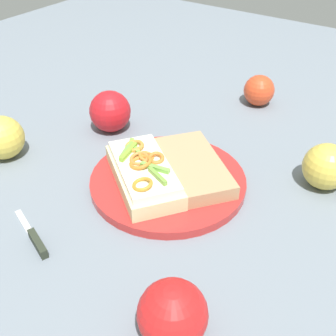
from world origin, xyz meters
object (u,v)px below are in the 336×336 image
sandwich (143,172)px  apple_3 (326,167)px  apple_0 (110,111)px  apple_1 (260,91)px  apple_2 (173,314)px  apple_4 (2,138)px  plate (168,181)px  bread_slice_side (191,167)px  knife (35,238)px

sandwich → apple_3: 0.30m
apple_0 → apple_1: bearing=-36.6°
apple_2 → apple_4: bearing=74.4°
apple_2 → apple_3: 0.38m
apple_1 → plate: bearing=179.6°
bread_slice_side → apple_3: size_ratio=2.27×
plate → apple_2: 0.29m
bread_slice_side → knife: 0.28m
apple_1 → apple_2: 0.61m
apple_3 → apple_4: apple_4 is taller
plate → apple_3: 0.27m
sandwich → apple_0: bearing=2.2°
apple_2 → knife: bearing=87.6°
sandwich → apple_3: apple_3 is taller
apple_0 → apple_3: bearing=-81.4°
bread_slice_side → apple_0: size_ratio=2.13×
plate → apple_4: (-0.10, 0.30, 0.03)m
apple_2 → knife: apple_2 is taller
apple_1 → apple_2: (-0.59, -0.16, 0.01)m
apple_3 → apple_4: bearing=115.7°
apple_1 → apple_3: bearing=-134.4°
apple_3 → knife: (-0.37, 0.30, -0.03)m
apple_3 → knife: apple_3 is taller
apple_3 → sandwich: bearing=126.8°
apple_2 → apple_3: apple_2 is taller
sandwich → apple_4: size_ratio=2.43×
apple_0 → knife: 0.33m
bread_slice_side → knife: bread_slice_side is taller
plate → apple_4: 0.32m
apple_0 → apple_2: size_ratio=1.03×
apple_3 → apple_4: (-0.25, 0.52, 0.00)m
apple_1 → apple_3: 0.30m
sandwich → bread_slice_side: sandwich is taller
apple_0 → apple_2: bearing=-130.8°
apple_0 → apple_2: 0.48m
apple_0 → apple_1: size_ratio=1.22×
sandwich → knife: sandwich is taller
apple_0 → sandwich: bearing=-124.2°
plate → sandwich: 0.05m
plate → apple_0: bearing=67.0°
plate → bread_slice_side: (0.03, -0.03, 0.02)m
apple_3 → knife: size_ratio=0.68×
apple_1 → apple_4: apple_4 is taller
plate → apple_0: size_ratio=3.17×
plate → apple_1: (0.36, -0.00, 0.03)m
bread_slice_side → apple_1: 0.33m
apple_0 → apple_1: 0.34m
apple_4 → plate: bearing=-71.3°
apple_2 → apple_4: (0.13, 0.47, -0.00)m
bread_slice_side → apple_3: (0.11, -0.19, 0.01)m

